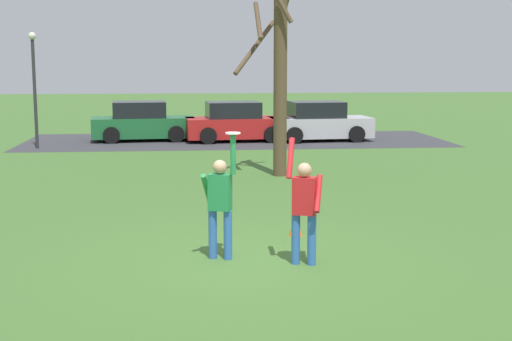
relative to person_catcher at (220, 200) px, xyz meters
name	(u,v)px	position (x,y,z in m)	size (l,w,h in m)	color
ground_plane	(245,261)	(0.39, -0.20, -0.98)	(120.00, 120.00, 0.00)	#426B2D
person_catcher	(220,200)	(0.00, 0.00, 0.00)	(0.58, 0.48, 2.08)	#3366B7
person_defender	(304,205)	(1.32, -0.46, 0.00)	(0.62, 0.56, 2.04)	#3366B7
frisbee_disc	(233,133)	(0.21, -0.07, 1.11)	(0.24, 0.24, 0.02)	white
parked_car_green	(142,123)	(-2.35, 17.92, -0.25)	(4.24, 2.30, 1.59)	#1E6633
parked_car_red	(236,123)	(1.44, 17.35, -0.25)	(4.24, 2.30, 1.59)	red
parked_car_silver	(319,123)	(4.82, 17.20, -0.25)	(4.24, 2.30, 1.59)	#BCBCC1
parking_strip	(236,140)	(1.45, 17.59, -0.98)	(16.99, 6.40, 0.01)	#38383D
bare_tree_tall	(279,58)	(2.05, 8.49, 2.32)	(1.98, 2.01, 6.28)	brown
lamppost_by_lot	(34,78)	(-6.09, 15.59, 1.60)	(0.28, 0.28, 4.26)	#2D2D33
field_cone_orange	(296,227)	(1.48, 1.46, -0.82)	(0.26, 0.26, 0.32)	orange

